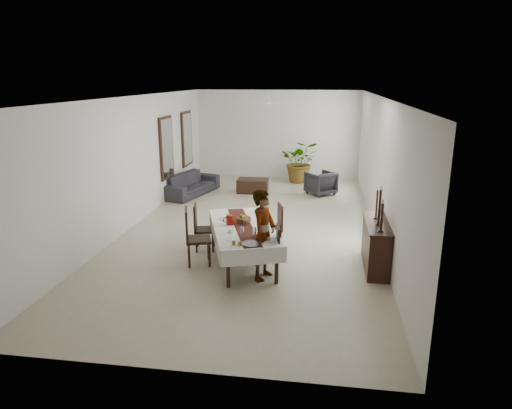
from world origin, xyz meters
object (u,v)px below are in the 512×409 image
(sofa, at_px, (190,184))
(red_pitcher, at_px, (230,220))
(sideboard_body, at_px, (376,246))
(dining_table_top, at_px, (243,228))
(woman, at_px, (264,235))

(sofa, bearing_deg, red_pitcher, -139.57)
(red_pitcher, height_order, sideboard_body, red_pitcher)
(dining_table_top, height_order, woman, woman)
(sideboard_body, xyz_separation_m, sofa, (-5.26, 5.17, -0.12))
(red_pitcher, bearing_deg, sofa, 114.47)
(sofa, bearing_deg, dining_table_top, -137.30)
(sideboard_body, distance_m, sofa, 7.37)
(sideboard_body, bearing_deg, dining_table_top, -178.40)
(red_pitcher, relative_size, woman, 0.12)
(dining_table_top, xyz_separation_m, sideboard_body, (2.62, 0.07, -0.27))
(red_pitcher, distance_m, sofa, 5.71)
(red_pitcher, distance_m, sideboard_body, 2.93)
(red_pitcher, height_order, woman, woman)
(dining_table_top, xyz_separation_m, woman, (0.50, -0.70, 0.12))
(woman, xyz_separation_m, sofa, (-3.14, 5.94, -0.51))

